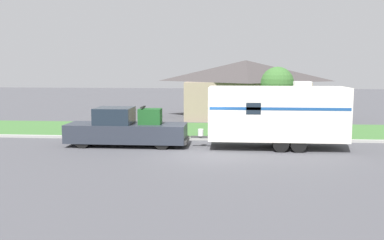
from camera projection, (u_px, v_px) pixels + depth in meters
ground_plane at (201, 153)px, 20.40m from camera, size 120.00×120.00×0.00m
curb_strip at (205, 139)px, 24.10m from camera, size 80.00×0.30×0.14m
lawn_strip at (208, 130)px, 27.72m from camera, size 80.00×7.00×0.03m
house_across_street at (245, 88)px, 34.57m from camera, size 10.07×7.58×4.61m
pickup_truck at (126, 129)px, 22.27m from camera, size 6.32×1.92×2.09m
travel_trailer at (277, 113)px, 21.49m from camera, size 7.76×2.30×3.39m
mailbox at (256, 122)px, 24.50m from camera, size 0.48×0.20×1.29m
tree_in_yard at (277, 84)px, 27.04m from camera, size 2.10×2.10×4.11m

